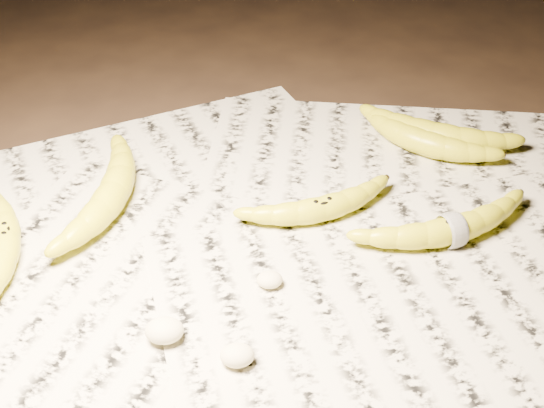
{
  "coord_description": "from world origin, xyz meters",
  "views": [
    {
      "loc": [
        -0.05,
        -0.69,
        0.59
      ],
      "look_at": [
        -0.02,
        0.01,
        0.05
      ],
      "focal_mm": 50.0,
      "sensor_mm": 36.0,
      "label": 1
    }
  ],
  "objects_px": {
    "banana_left_b": "(112,191)",
    "banana_taped": "(452,228)",
    "banana_upper_b": "(423,140)",
    "banana_left_a": "(4,237)",
    "banana_upper_a": "(434,133)",
    "banana_center": "(322,206)"
  },
  "relations": [
    {
      "from": "banana_taped",
      "to": "banana_left_a",
      "type": "bearing_deg",
      "value": 161.78
    },
    {
      "from": "banana_upper_a",
      "to": "banana_upper_b",
      "type": "bearing_deg",
      "value": -114.77
    },
    {
      "from": "banana_upper_a",
      "to": "banana_left_b",
      "type": "bearing_deg",
      "value": -139.33
    },
    {
      "from": "banana_center",
      "to": "banana_left_a",
      "type": "bearing_deg",
      "value": 168.88
    },
    {
      "from": "banana_center",
      "to": "banana_upper_a",
      "type": "bearing_deg",
      "value": 24.3
    },
    {
      "from": "banana_left_b",
      "to": "banana_left_a",
      "type": "bearing_deg",
      "value": 137.48
    },
    {
      "from": "banana_upper_b",
      "to": "banana_left_a",
      "type": "bearing_deg",
      "value": -124.77
    },
    {
      "from": "banana_left_b",
      "to": "banana_upper_b",
      "type": "bearing_deg",
      "value": -64.05
    },
    {
      "from": "banana_center",
      "to": "banana_upper_b",
      "type": "xyz_separation_m",
      "value": [
        0.15,
        0.14,
        0.0
      ]
    },
    {
      "from": "banana_left_a",
      "to": "banana_center",
      "type": "height_order",
      "value": "banana_left_a"
    },
    {
      "from": "banana_taped",
      "to": "banana_upper_b",
      "type": "height_order",
      "value": "same"
    },
    {
      "from": "banana_left_b",
      "to": "banana_taped",
      "type": "distance_m",
      "value": 0.41
    },
    {
      "from": "banana_center",
      "to": "banana_upper_a",
      "type": "height_order",
      "value": "banana_upper_a"
    },
    {
      "from": "banana_left_a",
      "to": "banana_upper_a",
      "type": "bearing_deg",
      "value": -82.01
    },
    {
      "from": "banana_taped",
      "to": "banana_upper_a",
      "type": "distance_m",
      "value": 0.21
    },
    {
      "from": "banana_left_b",
      "to": "banana_upper_b",
      "type": "distance_m",
      "value": 0.42
    },
    {
      "from": "banana_left_a",
      "to": "banana_upper_b",
      "type": "height_order",
      "value": "same"
    },
    {
      "from": "banana_left_b",
      "to": "banana_upper_a",
      "type": "height_order",
      "value": "banana_left_b"
    },
    {
      "from": "banana_left_b",
      "to": "banana_center",
      "type": "height_order",
      "value": "banana_left_b"
    },
    {
      "from": "banana_left_a",
      "to": "banana_center",
      "type": "distance_m",
      "value": 0.37
    },
    {
      "from": "banana_left_a",
      "to": "banana_left_b",
      "type": "relative_size",
      "value": 0.98
    },
    {
      "from": "banana_left_b",
      "to": "banana_upper_b",
      "type": "height_order",
      "value": "banana_left_b"
    }
  ]
}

